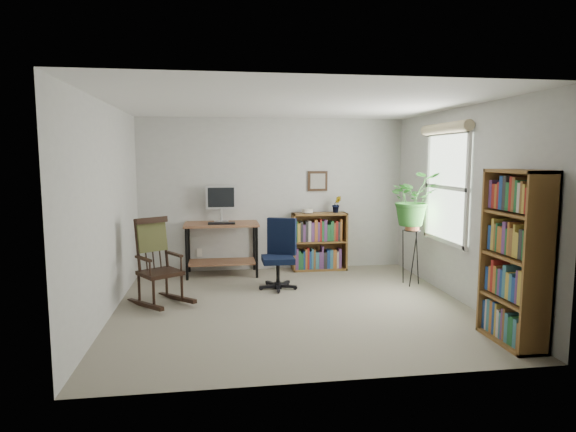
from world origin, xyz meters
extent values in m
cube|color=gray|center=(0.00, 0.00, 0.00)|extent=(4.20, 4.00, 0.00)
cube|color=white|center=(0.00, 0.00, 2.40)|extent=(4.20, 4.00, 0.00)
cube|color=#BBBBB7|center=(0.00, 2.00, 1.20)|extent=(4.20, 0.00, 2.40)
cube|color=#BBBBB7|center=(0.00, -2.00, 1.20)|extent=(4.20, 0.00, 2.40)
cube|color=#BBBBB7|center=(-2.10, 0.00, 1.20)|extent=(0.00, 4.00, 2.40)
cube|color=#BBBBB7|center=(2.10, 0.00, 1.20)|extent=(0.00, 4.00, 2.40)
cube|color=black|center=(-0.83, 1.58, 0.81)|extent=(0.40, 0.15, 0.02)
imported|color=#2B6D26|center=(1.80, 0.73, 1.58)|extent=(1.69, 1.88, 1.46)
imported|color=#2B6D26|center=(0.99, 1.83, 0.97)|extent=(0.13, 0.24, 0.11)
camera|label=1|loc=(-0.87, -5.58, 1.78)|focal=30.00mm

